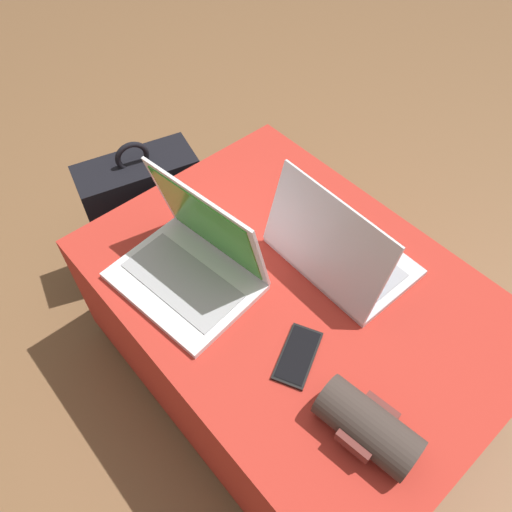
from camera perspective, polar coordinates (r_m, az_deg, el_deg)
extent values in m
plane|color=brown|center=(1.57, 3.63, -12.75)|extent=(14.00, 14.00, 0.00)
cube|color=maroon|center=(1.55, 3.67, -12.36)|extent=(0.97, 0.70, 0.05)
cube|color=#B22D23|center=(1.35, 4.15, -8.27)|extent=(1.01, 0.73, 0.39)
cube|color=silver|center=(1.20, -8.19, -2.85)|extent=(0.35, 0.28, 0.02)
cube|color=#9E9EA3|center=(1.19, -8.46, -2.76)|extent=(0.30, 0.17, 0.00)
cube|color=silver|center=(1.13, -5.47, 3.76)|extent=(0.33, 0.10, 0.24)
cube|color=green|center=(1.13, -5.64, 3.58)|extent=(0.29, 0.09, 0.21)
cube|color=silver|center=(1.25, 9.93, 0.07)|extent=(0.34, 0.23, 0.02)
cube|color=#9E9EA3|center=(1.25, 10.16, 0.48)|extent=(0.30, 0.13, 0.00)
cube|color=silver|center=(1.12, 7.85, 1.63)|extent=(0.34, 0.07, 0.22)
cube|color=#1E4799|center=(1.12, 8.01, 1.71)|extent=(0.30, 0.06, 0.20)
cube|color=black|center=(1.09, 4.80, -11.28)|extent=(0.13, 0.16, 0.01)
cube|color=black|center=(1.09, 4.81, -11.16)|extent=(0.11, 0.14, 0.00)
cube|color=black|center=(1.67, -12.36, 4.60)|extent=(0.23, 0.38, 0.44)
cube|color=black|center=(1.80, -12.84, 4.64)|extent=(0.12, 0.29, 0.20)
torus|color=black|center=(1.51, -13.96, 10.94)|extent=(0.04, 0.10, 0.10)
cylinder|color=#3D332D|center=(1.01, 12.64, -18.45)|extent=(0.21, 0.11, 0.09)
cube|color=brown|center=(1.01, 12.64, -18.45)|extent=(0.09, 0.12, 0.03)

